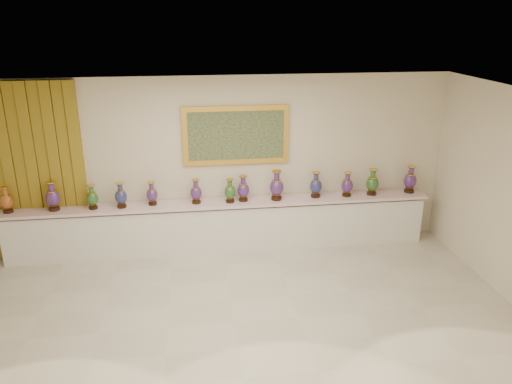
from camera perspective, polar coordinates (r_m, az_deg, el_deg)
ground at (r=6.98m, az=-2.52°, el=-14.68°), size 8.00×8.00×0.00m
room at (r=8.75m, az=-20.80°, el=2.77°), size 8.00×8.00×8.00m
counter at (r=8.76m, az=-3.98°, el=-3.91°), size 7.28×0.48×0.90m
vase_0 at (r=8.97m, az=-26.62°, el=-0.94°), size 0.26×0.26×0.43m
vase_1 at (r=8.75m, az=-22.22°, el=-0.60°), size 0.27×0.27×0.49m
vase_2 at (r=8.61m, az=-18.21°, el=-0.67°), size 0.19×0.19×0.41m
vase_3 at (r=8.53m, az=-15.19°, el=-0.49°), size 0.24×0.24×0.43m
vase_4 at (r=8.54m, az=-11.79°, el=-0.28°), size 0.23×0.23×0.40m
vase_5 at (r=8.48m, az=-6.88°, el=-0.06°), size 0.22×0.22×0.42m
vase_6 at (r=8.47m, az=-2.99°, el=0.02°), size 0.23×0.23×0.42m
vase_7 at (r=8.52m, az=-1.47°, el=0.28°), size 0.26×0.26×0.45m
vase_8 at (r=8.57m, az=2.37°, el=0.59°), size 0.27×0.27×0.52m
vase_9 at (r=8.76m, az=6.85°, el=0.71°), size 0.26×0.26×0.46m
vase_10 at (r=8.90m, az=10.38°, el=0.75°), size 0.24×0.24×0.44m
vase_11 at (r=9.05m, az=13.15°, el=0.99°), size 0.25×0.25×0.47m
vase_12 at (r=9.35m, az=17.20°, el=1.27°), size 0.29×0.29×0.49m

